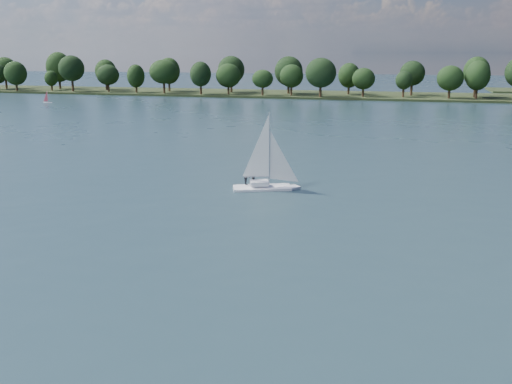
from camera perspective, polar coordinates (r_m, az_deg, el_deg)
ground at (r=115.77m, az=6.52°, el=5.55°), size 700.00×700.00×0.00m
far_shore at (r=226.58m, az=10.89°, el=9.37°), size 660.00×40.00×1.50m
sailboat at (r=69.28m, az=0.71°, el=2.45°), size 7.77×4.76×9.91m
dinghy_pink at (r=205.73m, az=-20.10°, el=8.66°), size 2.95×1.91×4.40m
treeline at (r=223.17m, az=7.31°, el=11.53°), size 562.39×73.95×17.69m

